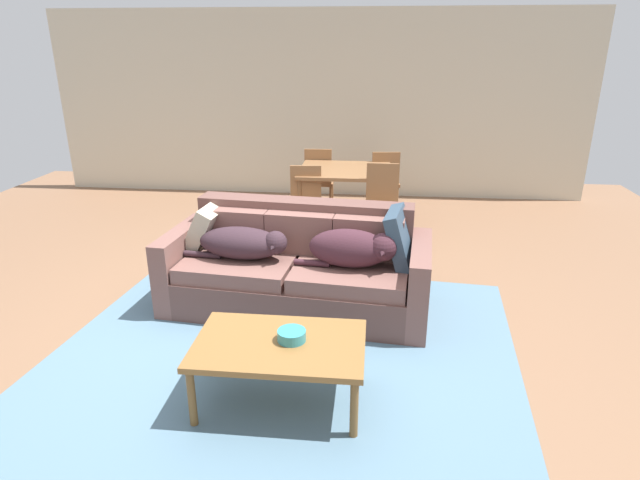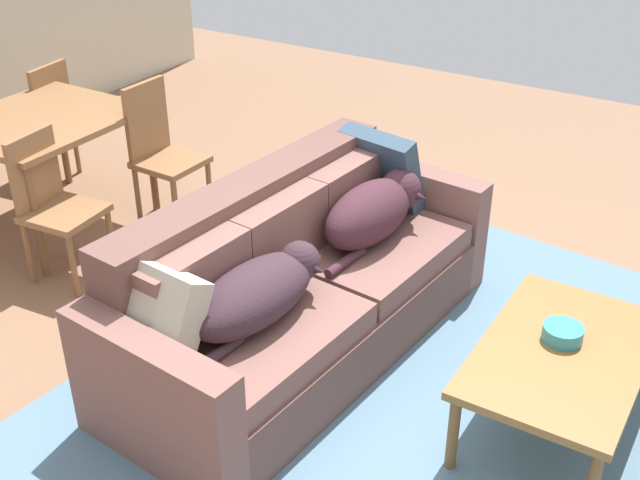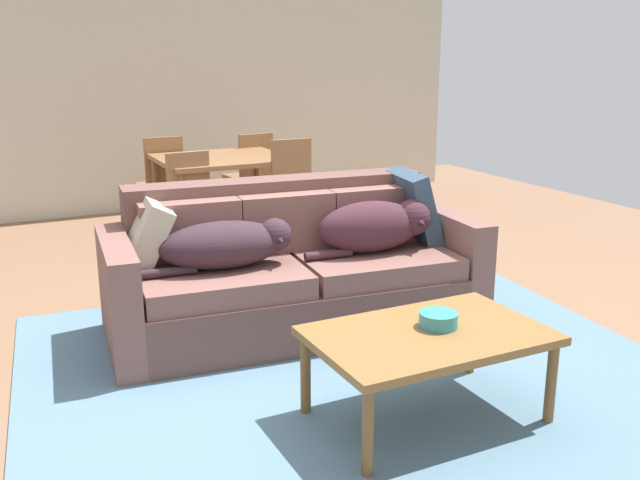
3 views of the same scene
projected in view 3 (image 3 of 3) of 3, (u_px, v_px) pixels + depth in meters
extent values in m
plane|color=brown|center=(267.00, 342.00, 4.28)|extent=(10.00, 10.00, 0.00)
cube|color=beige|center=(118.00, 83.00, 7.38)|extent=(8.00, 0.12, 2.70)
cube|color=slate|center=(362.00, 382.00, 3.76)|extent=(3.75, 3.57, 0.01)
cube|color=brown|center=(296.00, 303.00, 4.45)|extent=(2.03, 1.12, 0.34)
cube|color=brown|center=(217.00, 275.00, 4.22)|extent=(1.03, 0.98, 0.13)
cube|color=brown|center=(367.00, 258.00, 4.56)|extent=(1.03, 0.98, 0.13)
cube|color=brown|center=(278.00, 211.00, 4.63)|extent=(1.96, 0.43, 0.43)
cube|color=brown|center=(191.00, 231.00, 4.26)|extent=(0.61, 0.22, 0.36)
cube|color=brown|center=(287.00, 222.00, 4.47)|extent=(0.61, 0.22, 0.36)
cube|color=brown|center=(374.00, 214.00, 4.67)|extent=(0.61, 0.22, 0.36)
cube|color=brown|center=(119.00, 298.00, 4.04)|extent=(0.25, 0.94, 0.67)
cube|color=brown|center=(445.00, 260.00, 4.77)|extent=(0.25, 0.94, 0.67)
ellipsoid|color=#34232B|center=(222.00, 245.00, 4.11)|extent=(0.77, 0.41, 0.27)
sphere|color=#34232B|center=(275.00, 235.00, 4.19)|extent=(0.20, 0.20, 0.20)
cone|color=black|center=(280.00, 240.00, 4.12)|extent=(0.10, 0.12, 0.09)
cylinder|color=#34232B|center=(167.00, 272.00, 3.96)|extent=(0.34, 0.08, 0.05)
ellipsoid|color=#3F212A|center=(370.00, 227.00, 4.43)|extent=(0.69, 0.38, 0.32)
sphere|color=#3F212A|center=(412.00, 217.00, 4.50)|extent=(0.23, 0.23, 0.23)
cone|color=#2F1920|center=(420.00, 223.00, 4.41)|extent=(0.12, 0.14, 0.10)
cylinder|color=#3F212A|center=(328.00, 254.00, 4.30)|extent=(0.30, 0.08, 0.05)
cube|color=#B3AA91|center=(145.00, 236.00, 4.13)|extent=(0.35, 0.44, 0.43)
cube|color=#314659|center=(414.00, 207.00, 4.72)|extent=(0.32, 0.51, 0.49)
cube|color=brown|center=(429.00, 336.00, 3.30)|extent=(1.08, 0.69, 0.04)
cylinder|color=brown|center=(368.00, 433.00, 2.89)|extent=(0.05, 0.05, 0.40)
cylinder|color=brown|center=(551.00, 384.00, 3.31)|extent=(0.05, 0.05, 0.40)
cylinder|color=brown|center=(306.00, 375.00, 3.40)|extent=(0.05, 0.05, 0.40)
cylinder|color=brown|center=(471.00, 339.00, 3.82)|extent=(0.05, 0.05, 0.40)
cylinder|color=teal|center=(438.00, 320.00, 3.34)|extent=(0.18, 0.18, 0.07)
cube|color=brown|center=(222.00, 159.00, 6.31)|extent=(1.11, 0.97, 0.04)
cylinder|color=brown|center=(182.00, 218.00, 5.82)|extent=(0.05, 0.05, 0.73)
cylinder|color=brown|center=(295.00, 206.00, 6.25)|extent=(0.05, 0.05, 0.73)
cylinder|color=brown|center=(156.00, 198.00, 6.57)|extent=(0.05, 0.05, 0.73)
cylinder|color=brown|center=(258.00, 189.00, 7.01)|extent=(0.05, 0.05, 0.73)
cube|color=brown|center=(198.00, 213.00, 5.71)|extent=(0.43, 0.43, 0.04)
cube|color=brown|center=(188.00, 179.00, 5.79)|extent=(0.36, 0.07, 0.45)
cylinder|color=brown|center=(187.00, 248.00, 5.54)|extent=(0.04, 0.04, 0.41)
cylinder|color=brown|center=(228.00, 242.00, 5.71)|extent=(0.04, 0.04, 0.41)
cylinder|color=brown|center=(172.00, 238.00, 5.82)|extent=(0.04, 0.04, 0.41)
cylinder|color=brown|center=(211.00, 233.00, 5.99)|extent=(0.04, 0.04, 0.41)
cube|color=brown|center=(300.00, 202.00, 6.01)|extent=(0.41, 0.41, 0.04)
cube|color=brown|center=(291.00, 168.00, 6.10)|extent=(0.36, 0.05, 0.49)
cylinder|color=brown|center=(289.00, 236.00, 5.85)|extent=(0.04, 0.04, 0.43)
cylinder|color=brown|center=(327.00, 232.00, 5.99)|extent=(0.04, 0.04, 0.43)
cylinder|color=brown|center=(274.00, 227.00, 6.15)|extent=(0.04, 0.04, 0.43)
cylinder|color=brown|center=(310.00, 223.00, 6.29)|extent=(0.04, 0.04, 0.43)
cube|color=brown|center=(161.00, 186.00, 6.83)|extent=(0.41, 0.41, 0.04)
cube|color=brown|center=(164.00, 162.00, 6.61)|extent=(0.36, 0.04, 0.47)
cylinder|color=brown|center=(174.00, 203.00, 7.11)|extent=(0.04, 0.04, 0.41)
cylinder|color=brown|center=(140.00, 207.00, 6.96)|extent=(0.04, 0.04, 0.41)
cylinder|color=brown|center=(184.00, 210.00, 6.82)|extent=(0.04, 0.04, 0.41)
cylinder|color=brown|center=(149.00, 214.00, 6.67)|extent=(0.04, 0.04, 0.41)
cube|color=brown|center=(248.00, 177.00, 7.16)|extent=(0.44, 0.44, 0.04)
cube|color=brown|center=(256.00, 156.00, 6.96)|extent=(0.36, 0.07, 0.43)
cylinder|color=brown|center=(256.00, 195.00, 7.45)|extent=(0.04, 0.04, 0.43)
cylinder|color=brown|center=(226.00, 199.00, 7.28)|extent=(0.04, 0.04, 0.43)
cylinder|color=brown|center=(272.00, 201.00, 7.18)|extent=(0.04, 0.04, 0.43)
cylinder|color=brown|center=(241.00, 205.00, 7.00)|extent=(0.04, 0.04, 0.43)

